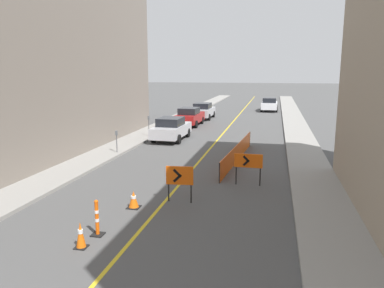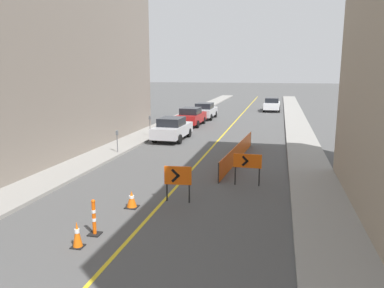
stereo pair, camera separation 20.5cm
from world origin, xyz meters
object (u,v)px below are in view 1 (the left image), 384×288
object	(u,v)px
traffic_cone_third	(81,235)
parked_car_curb_far	(203,111)
delineator_post_rear	(97,220)
parked_car_curb_mid	(189,117)
parked_car_curb_near	(171,129)
arrow_barricade_primary	(180,177)
parking_meter_near_curb	(149,122)
traffic_cone_fourth	(134,199)
arrow_barricade_secondary	(248,162)
parked_car_opposite_side	(269,104)
parking_meter_far_curb	(117,137)

from	to	relation	value
traffic_cone_third	parked_car_curb_far	distance (m)	28.20
delineator_post_rear	parked_car_curb_mid	size ratio (longest dim) A/B	0.25
parked_car_curb_near	arrow_barricade_primary	bearing A→B (deg)	-71.31
arrow_barricade_primary	parking_meter_near_curb	bearing A→B (deg)	108.24
traffic_cone_fourth	parked_car_curb_mid	size ratio (longest dim) A/B	0.14
parking_meter_near_curb	parked_car_curb_far	bearing A→B (deg)	81.54
arrow_barricade_primary	parked_car_curb_mid	world-z (taller)	parked_car_curb_mid
arrow_barricade_primary	arrow_barricade_secondary	size ratio (longest dim) A/B	1.00
parked_car_opposite_side	parked_car_curb_far	bearing A→B (deg)	-125.37
parked_car_curb_far	parking_meter_near_curb	distance (m)	11.67
parked_car_curb_mid	parking_meter_near_curb	world-z (taller)	parking_meter_near_curb
parked_car_curb_mid	parking_meter_far_curb	bearing A→B (deg)	-95.35
arrow_barricade_primary	parking_meter_far_curb	world-z (taller)	parking_meter_far_curb
delineator_post_rear	parked_car_opposite_side	xyz separation A→B (m)	(4.25, 36.09, 0.34)
arrow_barricade_primary	parking_meter_near_curb	world-z (taller)	parking_meter_near_curb
arrow_barricade_primary	parked_car_curb_near	bearing A→B (deg)	101.57
arrow_barricade_secondary	delineator_post_rear	bearing A→B (deg)	-123.01
parked_car_curb_mid	parking_meter_far_curb	distance (m)	12.24
arrow_barricade_primary	parked_car_opposite_side	distance (m)	32.91
arrow_barricade_primary	parked_car_curb_near	world-z (taller)	parked_car_curb_near
arrow_barricade_primary	parked_car_curb_mid	size ratio (longest dim) A/B	0.31
delineator_post_rear	parked_car_curb_near	distance (m)	15.38
traffic_cone_third	parking_meter_far_curb	bearing A→B (deg)	108.93
parked_car_curb_near	parking_meter_near_curb	xyz separation A→B (m)	(-1.81, 0.51, 0.37)
parked_car_curb_mid	delineator_post_rear	bearing A→B (deg)	-82.36
parking_meter_near_curb	delineator_post_rear	bearing A→B (deg)	-76.29
delineator_post_rear	arrow_barricade_secondary	bearing A→B (deg)	56.22
arrow_barricade_secondary	traffic_cone_third	bearing A→B (deg)	-120.08
traffic_cone_fourth	parked_car_curb_mid	world-z (taller)	parked_car_curb_mid
arrow_barricade_primary	parked_car_opposite_side	world-z (taller)	parked_car_opposite_side
parked_car_curb_mid	parked_car_opposite_side	bearing A→B (deg)	65.97
traffic_cone_third	parked_car_curb_near	bearing A→B (deg)	96.93
traffic_cone_fourth	parked_car_opposite_side	world-z (taller)	parked_car_opposite_side
parked_car_curb_far	parking_meter_far_curb	xyz separation A→B (m)	(-1.72, -17.14, 0.24)
traffic_cone_third	parked_car_curb_mid	bearing A→B (deg)	95.64
parking_meter_near_curb	traffic_cone_third	bearing A→B (deg)	-77.20
parked_car_curb_far	parking_meter_far_curb	distance (m)	17.22
traffic_cone_fourth	arrow_barricade_secondary	distance (m)	5.19
traffic_cone_third	parked_car_opposite_side	distance (m)	37.17
parked_car_curb_far	delineator_post_rear	bearing A→B (deg)	-84.66
delineator_post_rear	parked_car_curb_mid	world-z (taller)	parked_car_curb_mid
parking_meter_far_curb	delineator_post_rear	bearing A→B (deg)	-69.28
parked_car_curb_mid	parking_meter_near_curb	xyz separation A→B (m)	(-1.48, -6.55, 0.37)
traffic_cone_fourth	parked_car_curb_near	size ratio (longest dim) A/B	0.14
delineator_post_rear	arrow_barricade_primary	size ratio (longest dim) A/B	0.81
parked_car_curb_far	parking_meter_near_curb	bearing A→B (deg)	-97.57
parked_car_curb_mid	parked_car_opposite_side	size ratio (longest dim) A/B	1.01
traffic_cone_fourth	delineator_post_rear	bearing A→B (deg)	-95.16
arrow_barricade_secondary	parked_car_opposite_side	world-z (taller)	parked_car_opposite_side
parked_car_curb_mid	parking_meter_far_curb	world-z (taller)	parked_car_curb_mid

